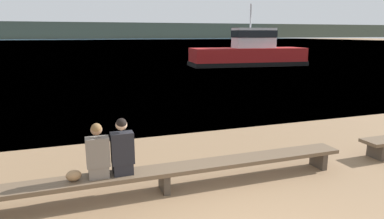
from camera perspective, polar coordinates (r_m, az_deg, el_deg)
The scene contains 7 objects.
water_surface at distance 129.09m, azimuth -18.88°, elevation 10.68°, with size 240.00×240.00×0.00m, color #426B8E.
far_shoreline at distance 199.01m, azimuth -19.32°, elevation 12.33°, with size 600.00×12.00×8.60m, color #424738.
bench_main at distance 6.36m, azimuth -4.67°, elevation -10.38°, with size 7.49×0.51×0.44m.
person_left at distance 6.04m, azimuth -15.43°, elevation -7.28°, with size 0.38×0.42×0.96m.
person_right at distance 6.07m, azimuth -11.55°, elevation -6.72°, with size 0.38×0.42×1.01m.
shopping_bag at distance 6.11m, azimuth -19.12°, elevation -10.37°, with size 0.25×0.18×0.19m.
tugboat_red at distance 31.43m, azimuth 9.46°, elevation 9.15°, with size 10.68×4.21×5.35m.
Camera 1 is at (-1.98, -2.85, 2.85)m, focal length 32.00 mm.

